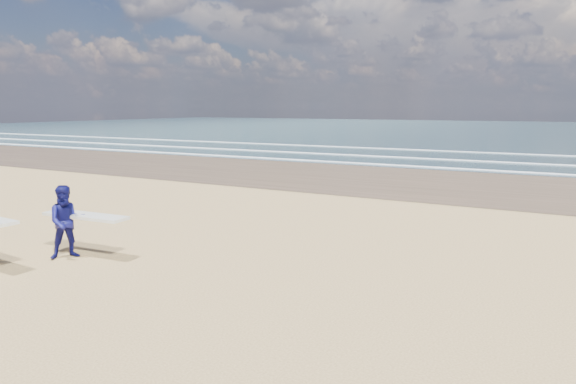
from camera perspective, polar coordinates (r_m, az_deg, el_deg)
The scene contains 1 object.
surfer_far at distance 12.75m, azimuth -23.20°, elevation -3.01°, with size 2.23×1.20×1.68m.
Camera 1 is at (10.09, -6.24, 3.45)m, focal length 32.00 mm.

